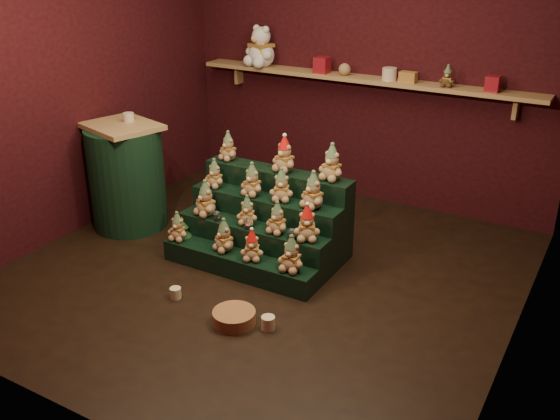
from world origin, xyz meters
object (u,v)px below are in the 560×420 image
Objects in this scene: brown_bear at (447,76)px; white_bear at (261,41)px; snow_globe_a at (217,216)px; mug_left at (176,293)px; riser_tier_front at (238,265)px; snow_globe_c at (292,234)px; mug_right at (268,323)px; side_table at (127,176)px; mini_christmas_tree at (183,236)px; wicker_basket at (234,317)px; snow_globe_b at (248,223)px.

white_bear is at bearing 175.11° from brown_bear.
brown_bear is (1.36, 1.81, 1.01)m from snow_globe_a.
mug_left is 3.14m from brown_bear.
snow_globe_c is at bearing 20.76° from riser_tier_front.
snow_globe_c reaches higher than mug_left.
side_table is at bearing 157.65° from mug_right.
snow_globe_a is 0.40m from mini_christmas_tree.
white_bear is at bearing 117.49° from wicker_basket.
mini_christmas_tree is at bearing 123.30° from mug_left.
wicker_basket is at bearing -44.03° from white_bear.
mug_right is at bearing -73.76° from snow_globe_c.
riser_tier_front is 2.65m from white_bear.
mini_christmas_tree is (0.83, -0.24, -0.33)m from side_table.
white_bear is at bearing 110.00° from snow_globe_a.
brown_bear reaches higher than mug_left.
white_bear is (-1.35, 2.59, 1.54)m from wicker_basket.
side_table is at bearing 164.06° from mini_christmas_tree.
snow_globe_a is at bearing 142.66° from mug_right.
mini_christmas_tree is (-0.31, -0.10, -0.23)m from snow_globe_a.
snow_globe_b is 2.37m from white_bear.
brown_bear is (0.42, 2.52, 1.37)m from mug_right.
side_table reaches higher than snow_globe_a.
snow_globe_b reaches higher than riser_tier_front.
mini_christmas_tree is 2.82m from brown_bear.
white_bear is at bearing 118.28° from snow_globe_b.
white_bear is (-1.60, 2.52, 1.54)m from mug_right.
snow_globe_a is 0.27× the size of wicker_basket.
riser_tier_front is 0.47m from snow_globe_a.
riser_tier_front is at bearing -45.33° from white_bear.
white_bear is 2.02m from brown_bear.
snow_globe_c is at bearing 11.48° from side_table.
snow_globe_c is 0.49× the size of brown_bear.
snow_globe_b is 0.30× the size of wicker_basket.
side_table is 1.58m from mug_left.
mini_christmas_tree is (-0.62, -0.10, -0.23)m from snow_globe_b.
white_bear reaches higher than snow_globe_a.
riser_tier_front is 2.59m from brown_bear.
side_table is (-1.46, 0.14, 0.10)m from snow_globe_b.
snow_globe_a is 1.16m from side_table.
white_bear reaches higher than side_table.
mug_right is 0.26m from wicker_basket.
brown_bear is (0.62, 1.81, 1.01)m from snow_globe_c.
riser_tier_front is 0.63m from mini_christmas_tree.
wicker_basket is at bearing -93.15° from snow_globe_c.
side_table is at bearing 173.06° from snow_globe_a.
snow_globe_c is 2.16m from brown_bear.
mug_right is 0.32× the size of wicker_basket.
mug_right is at bearing -37.34° from snow_globe_a.
snow_globe_a is 0.81m from mug_left.
snow_globe_a is at bearing -51.52° from white_bear.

